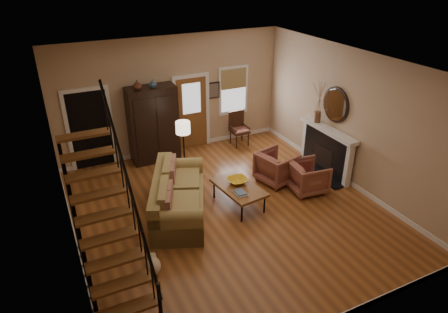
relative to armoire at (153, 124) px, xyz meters
name	(u,v)px	position (x,y,z in m)	size (l,w,h in m)	color
room	(180,125)	(0.29, -1.39, 0.46)	(7.00, 7.33, 3.30)	brown
staircase	(105,212)	(-2.08, -4.45, 0.55)	(0.94, 2.80, 3.20)	brown
fireplace	(328,146)	(3.83, -2.65, -0.31)	(0.33, 1.95, 2.30)	black
armoire	(153,124)	(0.00, 0.00, 0.00)	(1.30, 0.60, 2.10)	black
vase_a	(137,85)	(-0.35, -0.10, 1.17)	(0.24, 0.24, 0.25)	#4C2619
vase_b	(153,84)	(0.05, -0.10, 1.16)	(0.20, 0.20, 0.21)	#334C60
sofa	(179,195)	(-0.31, -2.79, -0.59)	(1.06, 2.46, 0.92)	olive
coffee_table	(238,196)	(1.01, -3.08, -0.80)	(0.76, 1.31, 0.50)	brown
bowl	(238,181)	(1.06, -2.93, -0.49)	(0.45, 0.45, 0.11)	gold
books	(240,193)	(0.89, -3.38, -0.52)	(0.24, 0.33, 0.06)	beige
armchair_left	(308,177)	(2.81, -3.24, -0.67)	(0.81, 0.84, 0.76)	maroon
armchair_right	(277,167)	(2.39, -2.52, -0.65)	(0.85, 0.88, 0.80)	maroon
floor_lamp	(184,151)	(0.36, -1.37, -0.27)	(0.36, 0.36, 1.55)	black
side_chair	(240,129)	(2.55, -0.20, -0.54)	(0.54, 0.54, 1.02)	#3A2112
dog	(154,266)	(-1.39, -4.37, -0.89)	(0.26, 0.44, 0.32)	beige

